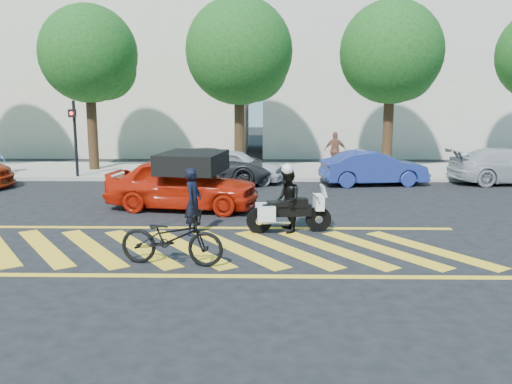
{
  "coord_description": "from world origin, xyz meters",
  "views": [
    {
      "loc": [
        1.16,
        -11.86,
        3.47
      ],
      "look_at": [
        0.92,
        1.42,
        1.05
      ],
      "focal_mm": 38.0,
      "sensor_mm": 36.0,
      "label": 1
    }
  ],
  "objects_px": {
    "parked_right": "(374,168)",
    "police_motorcycle": "(288,212)",
    "bicycle": "(172,238)",
    "parked_far_right": "(511,166)",
    "parked_mid_right": "(234,166)",
    "red_convertible": "(183,184)",
    "officer_moto": "(287,201)",
    "officer_bike": "(193,202)",
    "parked_mid_left": "(213,166)"
  },
  "relations": [
    {
      "from": "bicycle",
      "to": "red_convertible",
      "type": "bearing_deg",
      "value": 14.78
    },
    {
      "from": "police_motorcycle",
      "to": "officer_bike",
      "type": "bearing_deg",
      "value": 178.99
    },
    {
      "from": "officer_bike",
      "to": "red_convertible",
      "type": "height_order",
      "value": "officer_bike"
    },
    {
      "from": "bicycle",
      "to": "parked_far_right",
      "type": "height_order",
      "value": "parked_far_right"
    },
    {
      "from": "bicycle",
      "to": "parked_mid_left",
      "type": "bearing_deg",
      "value": 9.27
    },
    {
      "from": "bicycle",
      "to": "red_convertible",
      "type": "xyz_separation_m",
      "value": [
        -0.6,
        5.43,
        0.22
      ]
    },
    {
      "from": "parked_right",
      "to": "bicycle",
      "type": "bearing_deg",
      "value": 141.17
    },
    {
      "from": "officer_moto",
      "to": "red_convertible",
      "type": "height_order",
      "value": "officer_moto"
    },
    {
      "from": "parked_mid_left",
      "to": "police_motorcycle",
      "type": "bearing_deg",
      "value": -153.28
    },
    {
      "from": "police_motorcycle",
      "to": "officer_moto",
      "type": "bearing_deg",
      "value": 156.56
    },
    {
      "from": "red_convertible",
      "to": "parked_mid_left",
      "type": "height_order",
      "value": "red_convertible"
    },
    {
      "from": "parked_far_right",
      "to": "bicycle",
      "type": "bearing_deg",
      "value": 129.12
    },
    {
      "from": "police_motorcycle",
      "to": "red_convertible",
      "type": "distance_m",
      "value": 4.12
    },
    {
      "from": "parked_far_right",
      "to": "officer_bike",
      "type": "bearing_deg",
      "value": 121.96
    },
    {
      "from": "bicycle",
      "to": "parked_right",
      "type": "relative_size",
      "value": 0.54
    },
    {
      "from": "officer_bike",
      "to": "parked_right",
      "type": "height_order",
      "value": "officer_bike"
    },
    {
      "from": "officer_moto",
      "to": "parked_right",
      "type": "distance_m",
      "value": 8.12
    },
    {
      "from": "bicycle",
      "to": "parked_mid_right",
      "type": "relative_size",
      "value": 0.55
    },
    {
      "from": "red_convertible",
      "to": "parked_far_right",
      "type": "xyz_separation_m",
      "value": [
        12.08,
        4.96,
        -0.09
      ]
    },
    {
      "from": "parked_mid_left",
      "to": "parked_right",
      "type": "distance_m",
      "value": 6.21
    },
    {
      "from": "red_convertible",
      "to": "parked_mid_right",
      "type": "height_order",
      "value": "red_convertible"
    },
    {
      "from": "parked_right",
      "to": "police_motorcycle",
      "type": "bearing_deg",
      "value": 146.26
    },
    {
      "from": "parked_far_right",
      "to": "red_convertible",
      "type": "bearing_deg",
      "value": 109.3
    },
    {
      "from": "police_motorcycle",
      "to": "parked_mid_right",
      "type": "xyz_separation_m",
      "value": [
        -1.82,
        7.69,
        0.15
      ]
    },
    {
      "from": "officer_bike",
      "to": "bicycle",
      "type": "xyz_separation_m",
      "value": [
        -0.12,
        -2.44,
        -0.27
      ]
    },
    {
      "from": "parked_mid_left",
      "to": "parked_right",
      "type": "bearing_deg",
      "value": -85.81
    },
    {
      "from": "bicycle",
      "to": "parked_right",
      "type": "bearing_deg",
      "value": -22.76
    },
    {
      "from": "bicycle",
      "to": "red_convertible",
      "type": "distance_m",
      "value": 5.47
    },
    {
      "from": "officer_moto",
      "to": "parked_far_right",
      "type": "relative_size",
      "value": 0.34
    },
    {
      "from": "parked_mid_left",
      "to": "parked_mid_right",
      "type": "height_order",
      "value": "parked_mid_left"
    },
    {
      "from": "police_motorcycle",
      "to": "parked_mid_right",
      "type": "distance_m",
      "value": 7.91
    },
    {
      "from": "officer_moto",
      "to": "parked_far_right",
      "type": "xyz_separation_m",
      "value": [
        9.02,
        7.69,
        -0.13
      ]
    },
    {
      "from": "officer_bike",
      "to": "red_convertible",
      "type": "xyz_separation_m",
      "value": [
        -0.72,
        2.99,
        -0.05
      ]
    },
    {
      "from": "police_motorcycle",
      "to": "parked_mid_right",
      "type": "height_order",
      "value": "parked_mid_right"
    },
    {
      "from": "red_convertible",
      "to": "parked_mid_right",
      "type": "relative_size",
      "value": 1.17
    },
    {
      "from": "police_motorcycle",
      "to": "parked_mid_right",
      "type": "bearing_deg",
      "value": 96.18
    },
    {
      "from": "officer_moto",
      "to": "parked_mid_right",
      "type": "xyz_separation_m",
      "value": [
        -1.8,
        7.69,
        -0.14
      ]
    },
    {
      "from": "officer_bike",
      "to": "officer_moto",
      "type": "distance_m",
      "value": 2.35
    },
    {
      "from": "parked_mid_right",
      "to": "parked_right",
      "type": "bearing_deg",
      "value": -87.05
    },
    {
      "from": "police_motorcycle",
      "to": "parked_right",
      "type": "height_order",
      "value": "parked_right"
    },
    {
      "from": "bicycle",
      "to": "officer_moto",
      "type": "relative_size",
      "value": 1.33
    },
    {
      "from": "red_convertible",
      "to": "parked_far_right",
      "type": "distance_m",
      "value": 13.05
    },
    {
      "from": "officer_bike",
      "to": "parked_mid_right",
      "type": "relative_size",
      "value": 0.42
    },
    {
      "from": "police_motorcycle",
      "to": "parked_far_right",
      "type": "height_order",
      "value": "parked_far_right"
    },
    {
      "from": "bicycle",
      "to": "parked_far_right",
      "type": "bearing_deg",
      "value": -39.37
    },
    {
      "from": "officer_bike",
      "to": "parked_mid_right",
      "type": "distance_m",
      "value": 7.96
    },
    {
      "from": "parked_mid_right",
      "to": "parked_far_right",
      "type": "relative_size",
      "value": 0.83
    },
    {
      "from": "parked_right",
      "to": "red_convertible",
      "type": "bearing_deg",
      "value": 116.8
    },
    {
      "from": "officer_moto",
      "to": "parked_mid_left",
      "type": "distance_m",
      "value": 8.12
    },
    {
      "from": "bicycle",
      "to": "red_convertible",
      "type": "height_order",
      "value": "red_convertible"
    }
  ]
}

